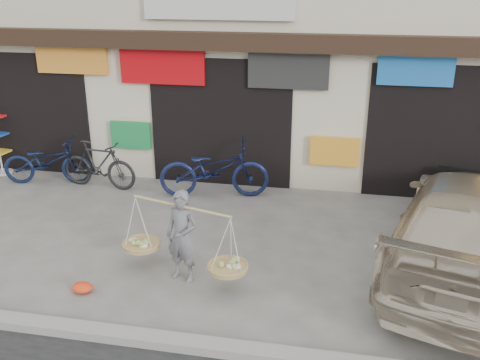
% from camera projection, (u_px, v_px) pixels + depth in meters
% --- Properties ---
extents(ground, '(70.00, 70.00, 0.00)m').
position_uv_depth(ground, '(172.00, 261.00, 8.52)').
color(ground, slate).
rests_on(ground, ground).
extents(kerb, '(70.00, 0.25, 0.12)m').
position_uv_depth(kerb, '(123.00, 335.00, 6.67)').
color(kerb, gray).
rests_on(kerb, ground).
extents(shophouse_block, '(14.00, 6.32, 7.00)m').
position_uv_depth(shophouse_block, '(246.00, 11.00, 13.16)').
color(shophouse_block, beige).
rests_on(shophouse_block, ground).
extents(street_vendor, '(2.02, 0.98, 1.41)m').
position_uv_depth(street_vendor, '(182.00, 240.00, 7.82)').
color(street_vendor, slate).
rests_on(street_vendor, ground).
extents(bike_0, '(1.98, 1.02, 0.99)m').
position_uv_depth(bike_0, '(48.00, 162.00, 11.55)').
color(bike_0, '#0F1B3A').
rests_on(bike_0, ground).
extents(bike_1, '(1.76, 0.68, 1.03)m').
position_uv_depth(bike_1, '(99.00, 165.00, 11.31)').
color(bike_1, black).
rests_on(bike_1, ground).
extents(bike_2, '(2.33, 1.22, 1.17)m').
position_uv_depth(bike_2, '(214.00, 169.00, 10.83)').
color(bike_2, '#10183D').
rests_on(bike_2, ground).
extents(bike_3, '(1.98, 1.02, 0.99)m').
position_uv_depth(bike_3, '(47.00, 162.00, 11.55)').
color(bike_3, '#0F1B3A').
rests_on(bike_3, ground).
extents(suv, '(3.49, 5.57, 1.51)m').
position_uv_depth(suv, '(472.00, 224.00, 8.06)').
color(suv, beige).
rests_on(suv, ground).
extents(red_bag, '(0.31, 0.25, 0.14)m').
position_uv_depth(red_bag, '(82.00, 287.00, 7.67)').
color(red_bag, '#F73C17').
rests_on(red_bag, ground).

